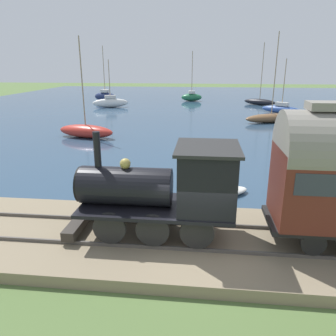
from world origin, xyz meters
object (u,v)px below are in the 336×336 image
sailboat_brown (271,118)px  rowboat_far_out (225,192)px  sailboat_navy (105,96)px  sailboat_red (86,131)px  sailboat_green (192,97)px  sailboat_black (260,101)px  steam_locomotive (170,186)px  sailboat_white (110,102)px  sailboat_blue (281,109)px

sailboat_brown → rowboat_far_out: sailboat_brown is taller
sailboat_navy → rowboat_far_out: size_ratio=3.45×
sailboat_brown → rowboat_far_out: bearing=142.0°
sailboat_red → sailboat_green: bearing=-1.5°
sailboat_navy → sailboat_green: sailboat_navy is taller
sailboat_black → steam_locomotive: bearing=-157.9°
sailboat_white → sailboat_blue: sailboat_blue is taller
sailboat_white → sailboat_blue: 23.83m
sailboat_brown → sailboat_black: size_ratio=1.01×
sailboat_navy → sailboat_white: size_ratio=1.34×
sailboat_green → rowboat_far_out: size_ratio=3.12×
sailboat_black → sailboat_navy: bearing=119.2°
steam_locomotive → sailboat_black: size_ratio=0.63×
sailboat_navy → sailboat_red: bearing=-146.2°
sailboat_navy → sailboat_brown: sailboat_brown is taller
sailboat_navy → rowboat_far_out: (-40.25, -17.98, -0.65)m
sailboat_navy → sailboat_green: 14.74m
sailboat_white → sailboat_green: sailboat_green is taller
sailboat_white → steam_locomotive: bearing=178.4°
steam_locomotive → rowboat_far_out: 5.76m
sailboat_green → sailboat_blue: size_ratio=1.20×
steam_locomotive → sailboat_brown: sailboat_brown is taller
sailboat_navy → sailboat_brown: size_ratio=0.97×
sailboat_red → sailboat_blue: (16.89, -20.02, -0.03)m
rowboat_far_out → sailboat_navy: bearing=-7.4°
rowboat_far_out → sailboat_blue: bearing=-48.4°
sailboat_navy → sailboat_black: size_ratio=0.98×
sailboat_red → sailboat_blue: size_ratio=1.22×
sailboat_brown → sailboat_green: sailboat_brown is taller
sailboat_red → sailboat_brown: 19.84m
sailboat_green → rowboat_far_out: (-42.17, -3.36, -0.55)m
sailboat_black → sailboat_blue: size_ratio=1.36×
sailboat_brown → sailboat_blue: sailboat_brown is taller
sailboat_red → sailboat_blue: bearing=-36.6°
sailboat_green → sailboat_blue: sailboat_green is taller
sailboat_white → sailboat_green: 15.12m
steam_locomotive → sailboat_white: size_ratio=0.85×
sailboat_blue → sailboat_red: bearing=165.1°
steam_locomotive → sailboat_navy: (45.14, 15.76, -1.43)m
sailboat_white → sailboat_black: bearing=-96.4°
steam_locomotive → sailboat_navy: bearing=19.2°
sailboat_white → sailboat_blue: size_ratio=0.99×
sailboat_blue → sailboat_navy: bearing=101.9°
rowboat_far_out → sailboat_black: bearing=-42.5°
sailboat_navy → steam_locomotive: bearing=-140.3°
sailboat_black → rowboat_far_out: (-37.79, 7.37, -0.35)m
sailboat_black → sailboat_green: bearing=102.5°
sailboat_brown → sailboat_blue: (7.30, -2.65, 0.03)m
sailboat_white → sailboat_blue: (-3.45, -23.58, -0.16)m
sailboat_blue → sailboat_brown: bearing=-165.0°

